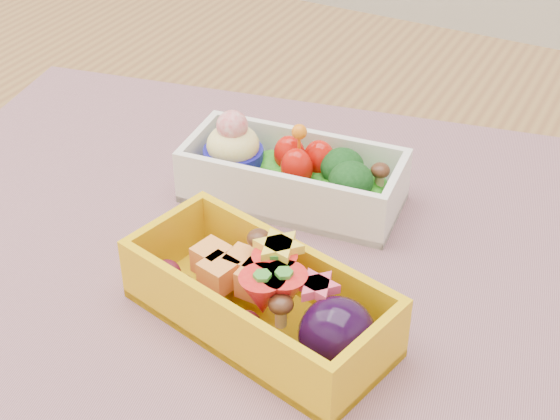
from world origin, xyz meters
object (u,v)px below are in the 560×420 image
at_px(table, 270,333).
at_px(bento_white, 292,175).
at_px(placemat, 267,257).
at_px(bento_yellow, 264,299).

xyz_separation_m(table, bento_white, (-0.00, 0.04, 0.12)).
distance_m(table, placemat, 0.11).
bearing_deg(bento_yellow, placemat, 130.29).
relative_size(table, bento_white, 7.39).
distance_m(placemat, bento_yellow, 0.07).
relative_size(table, placemat, 2.12).
xyz_separation_m(bento_white, bento_yellow, (0.05, -0.13, 0.00)).
height_order(placemat, bento_yellow, bento_yellow).
bearing_deg(placemat, bento_yellow, -63.04).
distance_m(table, bento_yellow, 0.16).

